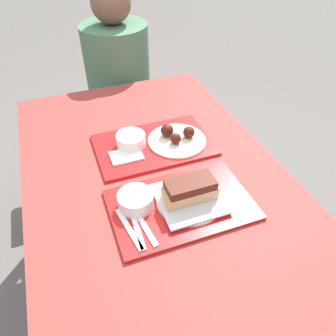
% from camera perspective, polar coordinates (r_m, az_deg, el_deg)
% --- Properties ---
extents(ground_plane, '(12.00, 12.00, 0.00)m').
position_cam_1_polar(ground_plane, '(1.72, -1.24, -20.39)').
color(ground_plane, '#605B56').
extents(picnic_table, '(0.88, 1.45, 0.74)m').
position_cam_1_polar(picnic_table, '(1.19, -1.68, -5.39)').
color(picnic_table, maroon).
rests_on(picnic_table, ground_plane).
extents(picnic_bench_far, '(0.84, 0.28, 0.46)m').
position_cam_1_polar(picnic_bench_far, '(2.07, -10.26, 7.69)').
color(picnic_bench_far, maroon).
rests_on(picnic_bench_far, ground_plane).
extents(tray_near, '(0.44, 0.28, 0.01)m').
position_cam_1_polar(tray_near, '(1.03, 2.28, -6.41)').
color(tray_near, red).
rests_on(tray_near, picnic_table).
extents(tray_far, '(0.44, 0.28, 0.01)m').
position_cam_1_polar(tray_far, '(1.26, -2.50, 4.01)').
color(tray_far, red).
rests_on(tray_far, picnic_table).
extents(bowl_coleslaw_near, '(0.11, 0.11, 0.05)m').
position_cam_1_polar(bowl_coleslaw_near, '(1.00, -5.66, -5.51)').
color(bowl_coleslaw_near, white).
rests_on(bowl_coleslaw_near, tray_near).
extents(brisket_sandwich_plate, '(0.21, 0.21, 0.09)m').
position_cam_1_polar(brisket_sandwich_plate, '(1.01, 3.78, -4.55)').
color(brisket_sandwich_plate, beige).
rests_on(brisket_sandwich_plate, tray_near).
extents(plastic_fork_near, '(0.02, 0.17, 0.00)m').
position_cam_1_polar(plastic_fork_near, '(0.97, -5.53, -10.14)').
color(plastic_fork_near, white).
rests_on(plastic_fork_near, tray_near).
extents(plastic_knife_near, '(0.04, 0.17, 0.00)m').
position_cam_1_polar(plastic_knife_near, '(0.97, -4.26, -9.80)').
color(plastic_knife_near, white).
rests_on(plastic_knife_near, tray_near).
extents(plastic_spoon_near, '(0.04, 0.17, 0.00)m').
position_cam_1_polar(plastic_spoon_near, '(0.96, -6.80, -10.47)').
color(plastic_spoon_near, white).
rests_on(plastic_spoon_near, tray_near).
extents(bowl_coleslaw_far, '(0.11, 0.11, 0.05)m').
position_cam_1_polar(bowl_coleslaw_far, '(1.24, -6.49, 4.94)').
color(bowl_coleslaw_far, white).
rests_on(bowl_coleslaw_far, tray_far).
extents(wings_plate_far, '(0.22, 0.22, 0.06)m').
position_cam_1_polar(wings_plate_far, '(1.26, 1.50, 5.37)').
color(wings_plate_far, beige).
rests_on(wings_plate_far, tray_far).
extents(napkin_far, '(0.12, 0.08, 0.01)m').
position_cam_1_polar(napkin_far, '(1.20, -7.27, 2.15)').
color(napkin_far, white).
rests_on(napkin_far, tray_far).
extents(person_seated_across, '(0.36, 0.36, 0.70)m').
position_cam_1_polar(person_seated_across, '(1.92, -8.85, 17.44)').
color(person_seated_across, '#477051').
rests_on(person_seated_across, picnic_bench_far).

